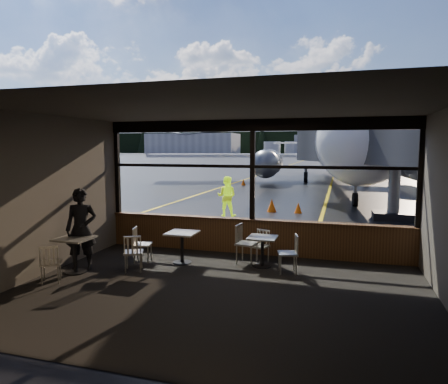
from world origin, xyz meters
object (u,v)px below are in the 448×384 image
at_px(cone_extra, 272,205).
at_px(chair_left_s, 51,263).
at_px(cafe_table_near, 262,252).
at_px(chair_mid_s, 133,253).
at_px(chair_near_w, 247,244).
at_px(chair_mid_w, 143,245).
at_px(cafe_table_mid, 182,248).
at_px(passenger, 81,229).
at_px(cone_wing, 243,182).
at_px(airliner, 339,110).
at_px(chair_near_n, 260,247).
at_px(cafe_table_left, 75,255).
at_px(ground_crew, 227,196).
at_px(chair_near_e, 288,254).
at_px(jet_bridge, 382,159).
at_px(cone_nose, 298,208).

bearing_deg(cone_extra, chair_left_s, -105.08).
bearing_deg(cafe_table_near, chair_mid_s, -157.10).
distance_m(chair_near_w, chair_mid_w, 2.53).
height_order(cafe_table_mid, passenger, passenger).
bearing_deg(cone_wing, airliner, 26.70).
distance_m(chair_near_n, chair_mid_w, 2.85).
xyz_separation_m(cafe_table_left, ground_crew, (1.17, 8.15, 0.42)).
bearing_deg(chair_near_e, chair_mid_s, 89.74).
bearing_deg(cafe_table_left, chair_near_e, 16.05).
relative_size(cafe_table_left, chair_mid_s, 0.93).
distance_m(chair_near_w, chair_mid_s, 2.66).
bearing_deg(chair_near_e, airliner, -16.23).
bearing_deg(ground_crew, cone_wing, -80.49).
distance_m(chair_mid_s, ground_crew, 7.69).
bearing_deg(passenger, chair_near_n, -1.40).
bearing_deg(cafe_table_left, chair_mid_s, 21.30).
xyz_separation_m(jet_bridge, cone_nose, (-3.12, 1.55, -2.17)).
height_order(jet_bridge, passenger, jet_bridge).
distance_m(jet_bridge, chair_mid_s, 9.89).
distance_m(cafe_table_mid, cafe_table_left, 2.42).
bearing_deg(chair_near_w, chair_near_n, 125.55).
height_order(chair_left_s, ground_crew, ground_crew).
xyz_separation_m(cafe_table_left, cone_extra, (2.76, 9.77, -0.11)).
bearing_deg(cone_wing, cafe_table_left, -86.33).
distance_m(chair_mid_s, cone_wing, 21.34).
xyz_separation_m(cafe_table_near, chair_near_w, (-0.41, 0.15, 0.12)).
xyz_separation_m(chair_near_w, passenger, (-3.50, -1.52, 0.46)).
height_order(chair_near_e, cone_wing, chair_near_e).
xyz_separation_m(chair_near_e, chair_mid_w, (-3.50, -0.13, -0.01)).
xyz_separation_m(jet_bridge, chair_mid_w, (-5.99, -7.01, -1.96)).
bearing_deg(chair_near_n, cone_wing, -57.65).
bearing_deg(chair_mid_s, cone_nose, 50.00).
bearing_deg(chair_near_n, cone_extra, -64.89).
bearing_deg(chair_near_e, cone_nose, -10.09).
bearing_deg(jet_bridge, cone_wing, 122.05).
distance_m(airliner, ground_crew, 18.03).
bearing_deg(passenger, airliner, 52.78).
bearing_deg(chair_mid_s, airliner, 56.81).
distance_m(chair_mid_s, chair_mid_w, 0.73).
height_order(chair_near_e, chair_near_w, chair_near_w).
distance_m(cafe_table_left, chair_near_w, 3.93).
bearing_deg(chair_left_s, chair_mid_s, 11.10).
bearing_deg(chair_near_n, cone_nose, -73.23).
height_order(chair_mid_s, ground_crew, ground_crew).
xyz_separation_m(airliner, chair_near_w, (-1.81, -23.25, -5.19)).
height_order(cafe_table_mid, chair_near_n, chair_near_n).
height_order(chair_near_e, cone_nose, chair_near_e).
relative_size(jet_bridge, chair_near_w, 11.47).
bearing_deg(chair_near_e, chair_left_s, 99.28).
distance_m(cafe_table_left, chair_near_n, 4.25).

